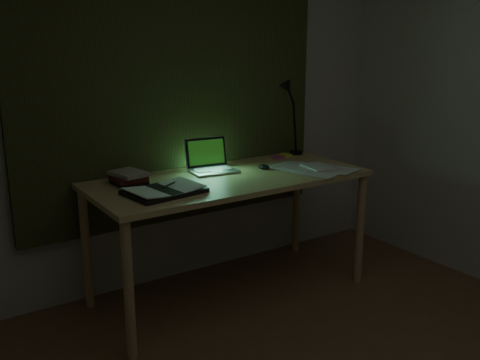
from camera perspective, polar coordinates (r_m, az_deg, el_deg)
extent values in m
cube|color=beige|center=(3.68, -7.06, 8.13)|extent=(3.50, 0.00, 2.50)
cube|color=#282E17|center=(3.63, -6.87, 11.21)|extent=(2.20, 0.06, 2.00)
ellipsoid|color=black|center=(3.61, 2.58, 1.40)|extent=(0.07, 0.10, 0.03)
cube|color=#F1FF35|center=(4.04, 4.81, 2.66)|extent=(0.10, 0.10, 0.02)
cube|color=#C34B7F|center=(3.96, 3.98, 2.44)|extent=(0.09, 0.09, 0.02)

